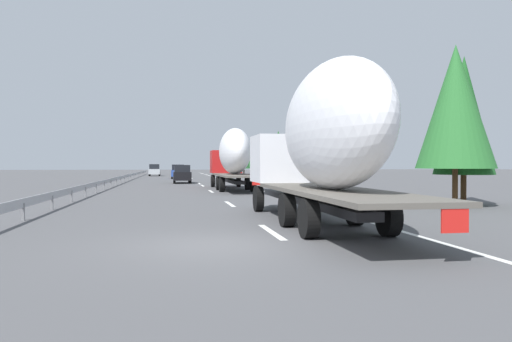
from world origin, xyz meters
name	(u,v)px	position (x,y,z in m)	size (l,w,h in m)	color
ground_plane	(181,183)	(40.00, 0.00, 0.00)	(260.00, 260.00, 0.00)	#4C4C4F
lane_stripe_0	(271,232)	(2.00, -1.80, 0.00)	(3.20, 0.20, 0.01)	white
lane_stripe_1	(230,204)	(11.88, -1.80, 0.00)	(3.20, 0.20, 0.01)	white
lane_stripe_2	(211,191)	(23.10, -1.80, 0.00)	(3.20, 0.20, 0.01)	white
lane_stripe_3	(203,186)	(32.46, -1.80, 0.00)	(3.20, 0.20, 0.01)	white
lane_stripe_4	(199,184)	(37.48, -1.80, 0.00)	(3.20, 0.20, 0.01)	white
lane_stripe_5	(191,178)	(56.39, -1.80, 0.00)	(3.20, 0.20, 0.01)	white
lane_stripe_6	(190,177)	(60.70, -1.80, 0.00)	(3.20, 0.20, 0.01)	white
lane_stripe_7	(191,178)	(59.64, -1.80, 0.00)	(3.20, 0.20, 0.01)	white
lane_stripe_8	(187,175)	(76.21, -1.80, 0.00)	(3.20, 0.20, 0.01)	white
edge_line_right	(227,181)	(45.00, -5.50, 0.00)	(110.00, 0.20, 0.01)	white
truck_lead	(233,156)	(24.98, -3.60, 2.55)	(13.90, 2.55, 4.57)	#B21919
truck_trailing	(322,139)	(2.97, -3.60, 2.72)	(13.69, 2.55, 4.90)	silver
car_blue_sedan	(178,172)	(54.72, 0.09, 0.95)	(4.34, 1.79, 1.91)	#28479E
car_silver_hatch	(155,170)	(71.09, 3.70, 0.97)	(4.12, 1.84, 1.96)	#ADB2B7
car_black_suv	(182,174)	(38.84, -0.12, 0.94)	(4.55, 1.79, 1.87)	black
road_sign	(241,161)	(41.82, -6.70, 2.34)	(0.10, 0.90, 3.39)	gray
tree_0	(311,142)	(33.50, -12.27, 4.04)	(3.26, 3.26, 6.24)	#472D19
tree_1	(238,151)	(66.51, -9.78, 4.06)	(3.73, 3.73, 6.86)	#472D19
tree_2	(464,115)	(9.84, -12.90, 4.28)	(2.85, 2.85, 7.14)	#472D19
tree_3	(278,149)	(43.93, -11.35, 3.69)	(2.42, 2.42, 5.87)	#472D19
tree_4	(244,155)	(84.90, -13.42, 3.79)	(3.89, 3.89, 6.24)	#472D19
tree_5	(455,107)	(8.79, -11.79, 4.56)	(3.53, 3.53, 7.40)	#472D19
guardrail_median	(124,177)	(43.00, 6.00, 0.58)	(94.00, 0.10, 0.76)	#9EA0A5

